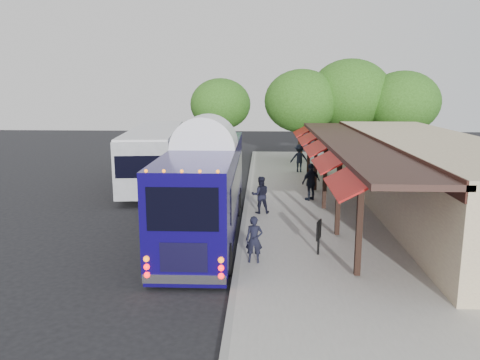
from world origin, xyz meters
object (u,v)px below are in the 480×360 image
(city_bus, at_px, (155,153))
(ped_c, at_px, (311,182))
(coach_bus, at_px, (206,183))
(ped_d, at_px, (299,158))
(ped_b, at_px, (260,195))
(sign_board, at_px, (319,232))
(ped_a, at_px, (254,240))

(city_bus, bearing_deg, ped_c, -33.70)
(coach_bus, relative_size, ped_d, 6.32)
(city_bus, height_order, ped_d, city_bus)
(ped_b, height_order, ped_c, ped_c)
(city_bus, height_order, ped_b, city_bus)
(city_bus, bearing_deg, coach_bus, -72.56)
(ped_c, height_order, ped_d, ped_c)
(ped_c, bearing_deg, ped_b, 10.78)
(ped_b, height_order, ped_d, ped_d)
(ped_b, bearing_deg, city_bus, -55.39)
(ped_c, relative_size, sign_board, 1.57)
(ped_a, height_order, ped_d, ped_d)
(ped_b, xyz_separation_m, ped_c, (2.57, 2.63, 0.10))
(ped_b, relative_size, ped_d, 0.91)
(ped_a, height_order, ped_c, ped_c)
(coach_bus, height_order, city_bus, coach_bus)
(city_bus, relative_size, sign_board, 10.48)
(coach_bus, distance_m, sign_board, 5.28)
(coach_bus, xyz_separation_m, ped_b, (2.22, 2.41, -1.03))
(coach_bus, height_order, ped_a, coach_bus)
(ped_c, bearing_deg, sign_board, 51.38)
(city_bus, xyz_separation_m, ped_d, (9.12, 3.42, -0.77))
(ped_c, relative_size, ped_d, 1.01)
(ped_c, distance_m, ped_d, 8.10)
(ped_c, bearing_deg, coach_bus, 11.61)
(city_bus, height_order, ped_a, city_bus)
(ped_a, height_order, ped_b, ped_b)
(coach_bus, relative_size, ped_a, 7.64)
(coach_bus, xyz_separation_m, sign_board, (4.26, -2.93, -1.07))
(city_bus, bearing_deg, ped_d, 14.11)
(city_bus, xyz_separation_m, sign_board, (8.57, -12.65, -0.89))
(ped_a, bearing_deg, coach_bus, 120.71)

